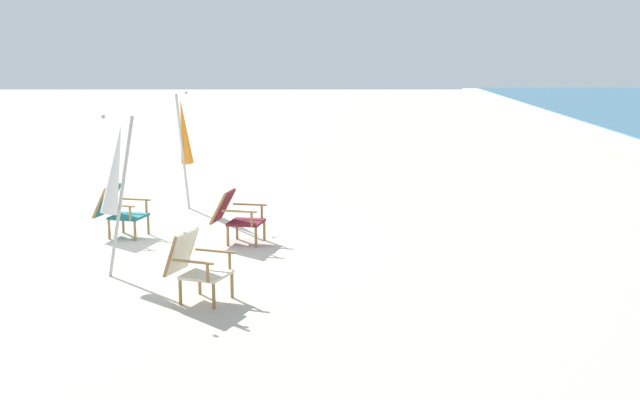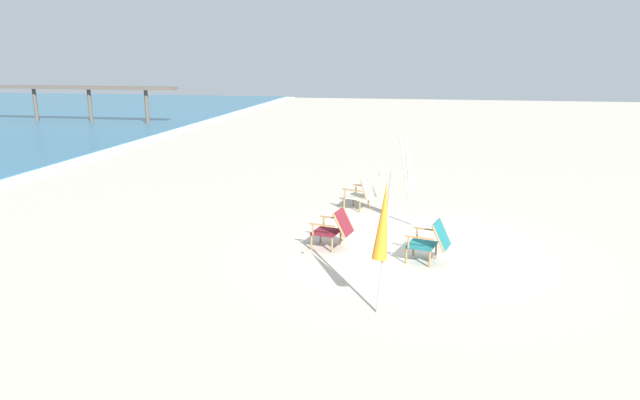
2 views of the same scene
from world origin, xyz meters
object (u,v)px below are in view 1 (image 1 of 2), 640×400
beach_chair_back_left (195,264)px  umbrella_furled_white (115,171)px  beach_chair_back_right (235,215)px  beach_chair_mid_center (119,209)px  umbrella_furled_orange (184,133)px

beach_chair_back_left → umbrella_furled_white: bearing=-134.5°
umbrella_furled_white → beach_chair_back_left: bearing=45.5°
beach_chair_back_right → beach_chair_mid_center: bearing=-104.0°
beach_chair_back_right → umbrella_furled_white: size_ratio=0.40×
beach_chair_back_left → beach_chair_back_right: beach_chair_back_left is taller
umbrella_furled_orange → beach_chair_mid_center: bearing=-18.2°
umbrella_furled_orange → umbrella_furled_white: 4.51m
beach_chair_mid_center → umbrella_furled_orange: 2.50m
beach_chair_mid_center → umbrella_furled_orange: umbrella_furled_orange is taller
beach_chair_back_right → umbrella_furled_white: (1.85, -1.35, 0.95)m
beach_chair_mid_center → umbrella_furled_white: bearing=12.1°
beach_chair_mid_center → beach_chair_back_right: bearing=76.0°
beach_chair_back_right → umbrella_furled_orange: umbrella_furled_orange is taller
umbrella_furled_orange → umbrella_furled_white: (4.51, -0.22, -0.01)m
beach_chair_back_left → umbrella_furled_orange: (-5.62, -0.91, 0.95)m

